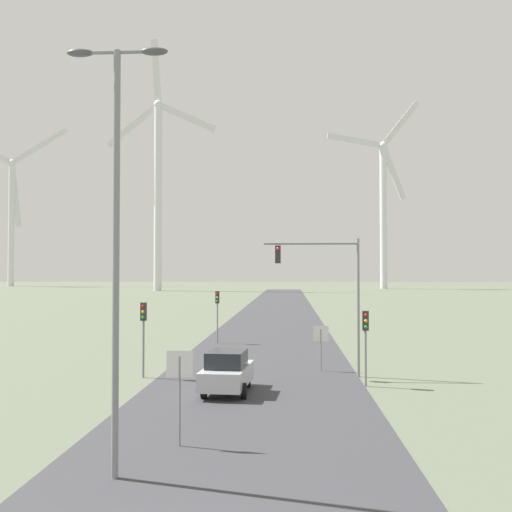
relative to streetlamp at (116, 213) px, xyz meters
The scene contains 12 objects.
road_surface 43.42m from the streetlamp, 86.11° to the left, with size 10.00×240.00×0.01m.
streetlamp is the anchor object (origin of this frame).
stop_sign_near 5.68m from the streetlamp, 68.40° to the left, with size 0.81×0.07×2.86m.
stop_sign_far 18.56m from the streetlamp, 69.94° to the left, with size 0.81×0.07×2.39m.
traffic_light_post_near_left 15.10m from the streetlamp, 101.03° to the left, with size 0.28×0.34×3.72m.
traffic_light_post_near_right 15.49m from the streetlamp, 57.80° to the left, with size 0.28×0.34×3.45m.
traffic_light_post_mid_left 29.04m from the streetlamp, 91.66° to the left, with size 0.28×0.33×3.82m.
traffic_light_mast_overhead 16.51m from the streetlamp, 67.21° to the left, with size 4.81×0.35×6.92m.
car_approaching 12.46m from the streetlamp, 80.90° to the left, with size 2.11×4.23×1.83m.
wind_turbine_far_left 220.32m from the streetlamp, 116.10° to the left, with size 37.81×17.74×59.62m.
wind_turbine_left 153.71m from the streetlamp, 102.09° to the left, with size 32.26×7.78×70.33m.
wind_turbine_center 176.12m from the streetlamp, 78.88° to the left, with size 29.29×5.13×58.87m.
Camera 1 is at (1.53, -9.91, 5.25)m, focal length 42.00 mm.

